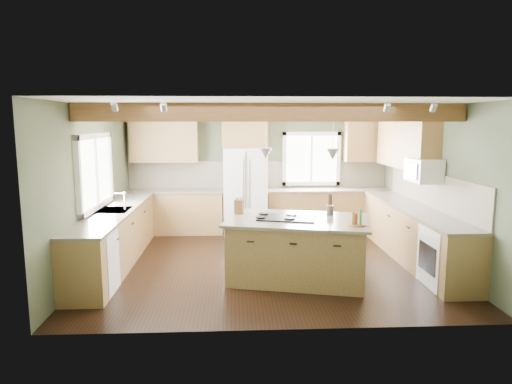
{
  "coord_description": "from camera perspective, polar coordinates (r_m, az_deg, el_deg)",
  "views": [
    {
      "loc": [
        -0.55,
        -7.36,
        2.33
      ],
      "look_at": [
        -0.16,
        0.3,
        1.16
      ],
      "focal_mm": 32.0,
      "sensor_mm": 36.0,
      "label": 1
    }
  ],
  "objects": [
    {
      "name": "floor",
      "position": [
        7.74,
        1.34,
        -8.83
      ],
      "size": [
        5.6,
        5.6,
        0.0
      ],
      "primitive_type": "plane",
      "color": "black",
      "rests_on": "ground"
    },
    {
      "name": "wall_right",
      "position": [
        8.15,
        21.41,
        0.83
      ],
      "size": [
        0.0,
        5.0,
        5.0
      ],
      "primitive_type": "plane",
      "rotation": [
        1.57,
        0.0,
        -1.57
      ],
      "color": "#3D4531",
      "rests_on": "ground"
    },
    {
      "name": "base_cab_right",
      "position": [
        8.23,
        19.02,
        -5.06
      ],
      "size": [
        0.6,
        3.7,
        0.88
      ],
      "primitive_type": "cube",
      "color": "brown",
      "rests_on": "floor"
    },
    {
      "name": "utensil_crock",
      "position": [
        7.1,
        9.24,
        -2.27
      ],
      "size": [
        0.12,
        0.12,
        0.15
      ],
      "primitive_type": "cylinder",
      "rotation": [
        0.0,
        0.0,
        -0.11
      ],
      "color": "#3D3631",
      "rests_on": "island_top"
    },
    {
      "name": "base_cab_back_right",
      "position": [
        9.96,
        9.0,
        -2.36
      ],
      "size": [
        2.62,
        0.6,
        0.88
      ],
      "primitive_type": "cube",
      "color": "brown",
      "rests_on": "floor"
    },
    {
      "name": "island_top",
      "position": [
        6.78,
        5.24,
        -3.52
      ],
      "size": [
        2.32,
        1.76,
        0.04
      ],
      "primitive_type": "cube",
      "rotation": [
        0.0,
        0.0,
        -0.24
      ],
      "color": "#433C31",
      "rests_on": "island"
    },
    {
      "name": "upper_cab_over_fridge",
      "position": [
        9.69,
        -1.42,
        7.63
      ],
      "size": [
        0.96,
        0.35,
        0.7
      ],
      "primitive_type": "cube",
      "color": "brown",
      "rests_on": "wall_back"
    },
    {
      "name": "sink",
      "position": [
        7.8,
        -17.33,
        -2.24
      ],
      "size": [
        0.5,
        0.65,
        0.03
      ],
      "primitive_type": "cube",
      "color": "#262628",
      "rests_on": "counter_left"
    },
    {
      "name": "window_left",
      "position": [
        7.78,
        -19.54,
        2.43
      ],
      "size": [
        0.04,
        1.6,
        1.05
      ],
      "primitive_type": "cube",
      "color": "white",
      "rests_on": "wall_left"
    },
    {
      "name": "pendant_left",
      "position": [
        6.71,
        1.23,
        4.84
      ],
      "size": [
        0.18,
        0.18,
        0.16
      ],
      "primitive_type": "cone",
      "rotation": [
        3.14,
        0.0,
        0.0
      ],
      "color": "#B2B2B7",
      "rests_on": "ceiling"
    },
    {
      "name": "base_cab_back_left",
      "position": [
        9.83,
        -10.09,
        -2.53
      ],
      "size": [
        2.02,
        0.6,
        0.88
      ],
      "primitive_type": "cube",
      "color": "brown",
      "rests_on": "floor"
    },
    {
      "name": "upper_cab_back_corner",
      "position": [
        10.1,
        13.59,
        6.3
      ],
      "size": [
        0.9,
        0.35,
        0.9
      ],
      "primitive_type": "cube",
      "color": "brown",
      "rests_on": "wall_back"
    },
    {
      "name": "ceiling_beam",
      "position": [
        6.59,
        1.93,
        9.9
      ],
      "size": [
        5.55,
        0.26,
        0.26
      ],
      "primitive_type": "cube",
      "color": "#4C2D15",
      "rests_on": "ceiling"
    },
    {
      "name": "counter_back_left",
      "position": [
        9.75,
        -10.16,
        0.12
      ],
      "size": [
        2.06,
        0.64,
        0.04
      ],
      "primitive_type": "cube",
      "color": "#433C31",
      "rests_on": "base_cab_back_left"
    },
    {
      "name": "counter_left",
      "position": [
        7.8,
        -17.33,
        -2.28
      ],
      "size": [
        0.64,
        3.74,
        0.04
      ],
      "primitive_type": "cube",
      "color": "#433C31",
      "rests_on": "base_cab_left"
    },
    {
      "name": "refrigerator",
      "position": [
        9.59,
        -1.36,
        0.12
      ],
      "size": [
        0.9,
        0.74,
        1.8
      ],
      "primitive_type": "cube",
      "color": "white",
      "rests_on": "floor"
    },
    {
      "name": "counter_back_right",
      "position": [
        9.88,
        9.07,
        0.26
      ],
      "size": [
        2.66,
        0.64,
        0.04
      ],
      "primitive_type": "cube",
      "color": "#433C31",
      "rests_on": "base_cab_back_right"
    },
    {
      "name": "pendant_right",
      "position": [
        6.62,
        9.55,
        4.67
      ],
      "size": [
        0.18,
        0.18,
        0.16
      ],
      "primitive_type": "cone",
      "rotation": [
        3.14,
        0.0,
        0.0
      ],
      "color": "#B2B2B7",
      "rests_on": "ceiling"
    },
    {
      "name": "upper_cab_right",
      "position": [
        8.86,
        18.22,
        5.8
      ],
      "size": [
        0.35,
        2.2,
        0.9
      ],
      "primitive_type": "cube",
      "color": "brown",
      "rests_on": "wall_right"
    },
    {
      "name": "knife_block",
      "position": [
        7.08,
        -2.13,
        -1.89
      ],
      "size": [
        0.16,
        0.13,
        0.22
      ],
      "primitive_type": "cube",
      "rotation": [
        0.0,
        0.0,
        -0.27
      ],
      "color": "brown",
      "rests_on": "island_top"
    },
    {
      "name": "dishwasher",
      "position": [
        6.69,
        -19.83,
        -8.35
      ],
      "size": [
        0.6,
        0.6,
        0.84
      ],
      "primitive_type": "cube",
      "color": "white",
      "rests_on": "floor"
    },
    {
      "name": "oven",
      "position": [
        7.08,
        22.86,
        -7.57
      ],
      "size": [
        0.6,
        0.72,
        0.84
      ],
      "primitive_type": "cube",
      "color": "white",
      "rests_on": "floor"
    },
    {
      "name": "wall_back",
      "position": [
        9.93,
        0.31,
        2.74
      ],
      "size": [
        5.6,
        0.0,
        5.6
      ],
      "primitive_type": "plane",
      "rotation": [
        1.57,
        0.0,
        0.0
      ],
      "color": "#3D4531",
      "rests_on": "ground"
    },
    {
      "name": "counter_right",
      "position": [
        8.14,
        19.18,
        -1.92
      ],
      "size": [
        0.64,
        3.74,
        0.04
      ],
      "primitive_type": "cube",
      "color": "#433C31",
      "rests_on": "base_cab_right"
    },
    {
      "name": "upper_cab_back_left",
      "position": [
        9.8,
        -11.4,
        6.3
      ],
      "size": [
        1.4,
        0.35,
        0.9
      ],
      "primitive_type": "cube",
      "color": "brown",
      "rests_on": "wall_back"
    },
    {
      "name": "island",
      "position": [
        6.89,
        5.19,
        -7.26
      ],
      "size": [
        2.16,
        1.61,
        0.88
      ],
      "primitive_type": "cube",
      "rotation": [
        0.0,
        0.0,
        -0.24
      ],
      "color": "brown",
      "rests_on": "floor"
    },
    {
      "name": "faucet",
      "position": [
        7.73,
        -16.09,
        -1.19
      ],
      "size": [
        0.02,
        0.02,
        0.28
      ],
      "primitive_type": "cylinder",
      "color": "#B2B2B7",
      "rests_on": "sink"
    },
    {
      "name": "wall_left",
      "position": [
        7.77,
        -19.7,
        0.56
      ],
      "size": [
        0.0,
        5.0,
        5.0
      ],
      "primitive_type": "plane",
      "rotation": [
        1.57,
        0.0,
        1.57
      ],
      "color": "#3D4531",
      "rests_on": "ground"
    },
    {
      "name": "cooktop",
      "position": [
        6.79,
        3.89,
        -3.23
      ],
      "size": [
        0.95,
        0.74,
        0.02
      ],
      "primitive_type": "cube",
      "rotation": [
        0.0,
        0.0,
        -0.24
      ],
      "color": "black",
      "rests_on": "island_top"
    },
    {
      "name": "microwave",
      "position": [
        7.99,
        20.21,
        2.55
      ],
      "size": [
        0.4,
        0.7,
        0.38
      ],
      "primitive_type": "cube",
      "color": "white",
      "rests_on": "wall_right"
    },
    {
      "name": "ceiling",
      "position": [
        7.39,
        1.41,
        10.78
      ],
      "size": [
        5.6,
        5.6,
        0.0
      ],
      "primitive_type": "plane",
      "rotation": [
        3.14,
        0.0,
        0.0
      ],
      "color": "silver",
      "rests_on": "wall_back"
    },
    {
      "name": "bottle_tray",
      "position": [
        6.45,
        12.53,
        -3.16
      ],
      "size": [
        0.33,
        0.33,
        0.22
      ],
      "primitive_type": null,
      "rotation": [
        0.0,
        0.0,
        -0.54
      ],
      "color": "brown",
      "rests_on": "island_top"
    },
    {
      "name": "soffit_trim",
      "position": [
        9.78,
        0.35,
        9.92
      ],
      "size": [
        5.55,
        0.2,
        0.1
      ],
      "primitive_type": "cube",
      "color": "#4C2D15",
      "rests_on": "ceiling"
    },
    {
      "name": "window_back",
      "position": [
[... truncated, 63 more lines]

